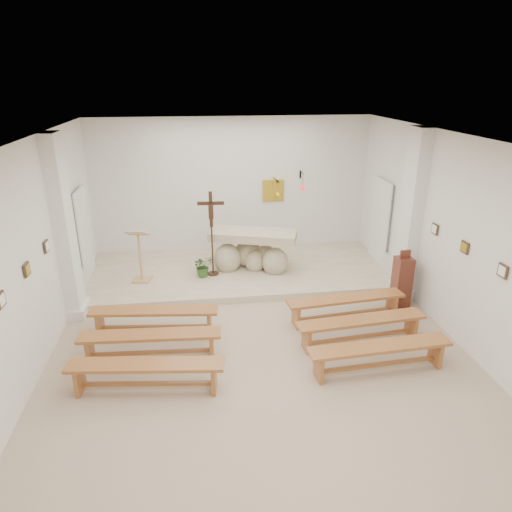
{
  "coord_description": "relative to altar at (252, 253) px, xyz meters",
  "views": [
    {
      "loc": [
        -0.95,
        -6.39,
        4.36
      ],
      "look_at": [
        0.14,
        1.6,
        1.2
      ],
      "focal_mm": 32.0,
      "sensor_mm": 36.0,
      "label": 1
    }
  ],
  "objects": [
    {
      "name": "ground",
      "position": [
        -0.31,
        -3.46,
        -0.54
      ],
      "size": [
        7.0,
        10.0,
        0.0
      ],
      "primitive_type": "cube",
      "color": "tan",
      "rests_on": "ground"
    },
    {
      "name": "wall_left",
      "position": [
        -3.8,
        -3.46,
        1.21
      ],
      "size": [
        0.02,
        10.0,
        3.5
      ],
      "primitive_type": "cube",
      "color": "white",
      "rests_on": "ground"
    },
    {
      "name": "wall_right",
      "position": [
        3.18,
        -3.46,
        1.21
      ],
      "size": [
        0.02,
        10.0,
        3.5
      ],
      "primitive_type": "cube",
      "color": "white",
      "rests_on": "ground"
    },
    {
      "name": "wall_back",
      "position": [
        -0.31,
        1.53,
        1.21
      ],
      "size": [
        7.0,
        0.02,
        3.5
      ],
      "primitive_type": "cube",
      "color": "white",
      "rests_on": "ground"
    },
    {
      "name": "ceiling",
      "position": [
        -0.31,
        -3.46,
        2.95
      ],
      "size": [
        7.0,
        10.0,
        0.02
      ],
      "primitive_type": "cube",
      "color": "silver",
      "rests_on": "wall_back"
    },
    {
      "name": "sanctuary_platform",
      "position": [
        -0.31,
        0.04,
        -0.47
      ],
      "size": [
        6.98,
        3.0,
        0.15
      ],
      "primitive_type": "cube",
      "color": "beige",
      "rests_on": "ground"
    },
    {
      "name": "pilaster_left",
      "position": [
        -3.68,
        -1.46,
        1.21
      ],
      "size": [
        0.26,
        0.55,
        3.5
      ],
      "primitive_type": "cube",
      "color": "white",
      "rests_on": "ground"
    },
    {
      "name": "pilaster_right",
      "position": [
        3.06,
        -1.46,
        1.21
      ],
      "size": [
        0.26,
        0.55,
        3.5
      ],
      "primitive_type": "cube",
      "color": "white",
      "rests_on": "ground"
    },
    {
      "name": "gold_wall_relief",
      "position": [
        0.74,
        1.5,
        1.11
      ],
      "size": [
        0.55,
        0.04,
        0.55
      ],
      "primitive_type": "cube",
      "color": "gold",
      "rests_on": "wall_back"
    },
    {
      "name": "sanctuary_lamp",
      "position": [
        1.44,
        1.25,
        1.27
      ],
      "size": [
        0.11,
        0.36,
        0.44
      ],
      "color": "black",
      "rests_on": "wall_back"
    },
    {
      "name": "station_frame_left_front",
      "position": [
        -3.78,
        -4.26,
        1.18
      ],
      "size": [
        0.03,
        0.2,
        0.2
      ],
      "primitive_type": "cube",
      "color": "#42301D",
      "rests_on": "wall_left"
    },
    {
      "name": "station_frame_left_mid",
      "position": [
        -3.78,
        -3.26,
        1.18
      ],
      "size": [
        0.03,
        0.2,
        0.2
      ],
      "primitive_type": "cube",
      "color": "#42301D",
      "rests_on": "wall_left"
    },
    {
      "name": "station_frame_left_rear",
      "position": [
        -3.78,
        -2.26,
        1.18
      ],
      "size": [
        0.03,
        0.2,
        0.2
      ],
      "primitive_type": "cube",
      "color": "#42301D",
      "rests_on": "wall_left"
    },
    {
      "name": "station_frame_right_front",
      "position": [
        3.16,
        -4.26,
        1.18
      ],
      "size": [
        0.03,
        0.2,
        0.2
      ],
      "primitive_type": "cube",
      "color": "#42301D",
      "rests_on": "wall_right"
    },
    {
      "name": "station_frame_right_mid",
      "position": [
        3.16,
        -3.26,
        1.18
      ],
      "size": [
        0.03,
        0.2,
        0.2
      ],
      "primitive_type": "cube",
      "color": "#42301D",
      "rests_on": "wall_right"
    },
    {
      "name": "station_frame_right_rear",
      "position": [
        3.16,
        -2.26,
        1.18
      ],
      "size": [
        0.03,
        0.2,
        0.2
      ],
      "primitive_type": "cube",
      "color": "#42301D",
      "rests_on": "wall_right"
    },
    {
      "name": "radiator_left",
      "position": [
        -3.74,
        -0.76,
        -0.27
      ],
      "size": [
        0.1,
        0.85,
        0.52
      ],
      "primitive_type": "cube",
      "color": "silver",
      "rests_on": "ground"
    },
    {
      "name": "radiator_right",
      "position": [
        3.12,
        -0.76,
        -0.27
      ],
      "size": [
        0.1,
        0.85,
        0.52
      ],
      "primitive_type": "cube",
      "color": "silver",
      "rests_on": "ground"
    },
    {
      "name": "altar",
      "position": [
        0.0,
        0.0,
        0.0
      ],
      "size": [
        2.11,
        1.32,
        1.02
      ],
      "rotation": [
        0.0,
        0.0,
        -0.31
      ],
      "color": "#C4B995",
      "rests_on": "sanctuary_platform"
    },
    {
      "name": "lectern",
      "position": [
        -2.52,
        -0.36,
        0.21
      ],
      "size": [
        0.49,
        0.44,
        1.22
      ],
      "rotation": [
        0.0,
        0.0,
        -0.19
      ],
      "color": "tan",
      "rests_on": "sanctuary_platform"
    },
    {
      "name": "crucifix_stand",
      "position": [
        -0.93,
        -0.22,
        0.73
      ],
      "size": [
        0.59,
        0.25,
        1.93
      ],
      "rotation": [
        0.0,
        0.0,
        -0.06
      ],
      "color": "#3A2212",
      "rests_on": "sanctuary_platform"
    },
    {
      "name": "potted_plant",
      "position": [
        -1.16,
        -0.29,
        -0.14
      ],
      "size": [
        0.57,
        0.54,
        0.5
      ],
      "primitive_type": "imported",
      "rotation": [
        0.0,
        0.0,
        0.45
      ],
      "color": "#315723",
      "rests_on": "sanctuary_platform"
    },
    {
      "name": "donation_pedestal",
      "position": [
        2.79,
        -1.96,
        -0.01
      ],
      "size": [
        0.33,
        0.33,
        1.2
      ],
      "rotation": [
        0.0,
        0.0,
        0.04
      ],
      "color": "#612B1B",
      "rests_on": "ground"
    },
    {
      "name": "bench_left_front",
      "position": [
        -2.1,
        -2.41,
        -0.18
      ],
      "size": [
        2.32,
        0.62,
        0.48
      ],
      "rotation": [
        0.0,
        0.0,
        -0.11
      ],
      "color": "#A95E31",
      "rests_on": "ground"
    },
    {
      "name": "bench_right_front",
      "position": [
        1.48,
        -2.41,
        -0.18
      ],
      "size": [
        2.32,
        0.61,
        0.48
      ],
      "rotation": [
        0.0,
        0.0,
        0.11
      ],
      "color": "#A95E31",
      "rests_on": "ground"
    },
    {
      "name": "bench_left_second",
      "position": [
        -2.1,
        -3.25,
        -0.18
      ],
      "size": [
        2.31,
        0.5,
        0.48
      ],
      "rotation": [
        0.0,
        0.0,
        -0.06
      ],
      "color": "#A95E31",
      "rests_on": "ground"
    },
    {
      "name": "bench_right_second",
      "position": [
        1.48,
        -3.25,
        -0.18
      ],
      "size": [
        2.32,
        0.59,
        0.48
      ],
      "rotation": [
        0.0,
        0.0,
        0.1
      ],
      "color": "#A95E31",
      "rests_on": "ground"
    },
    {
      "name": "bench_left_third",
      "position": [
        -2.1,
        -4.08,
        -0.18
      ],
      "size": [
        2.32,
        0.63,
        0.48
      ],
      "rotation": [
        0.0,
        0.0,
        -0.12
      ],
      "color": "#A95E31",
      "rests_on": "ground"
    },
    {
      "name": "bench_right_third",
      "position": [
        1.48,
        -4.08,
        -0.18
      ],
      "size": [
        2.31,
        0.51,
        0.48
      ],
      "rotation": [
        0.0,
        0.0,
        0.06
      ],
      "color": "#A95E31",
      "rests_on": "ground"
    }
  ]
}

